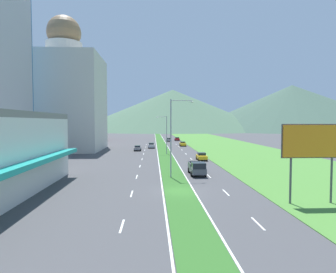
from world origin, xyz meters
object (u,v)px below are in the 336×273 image
object	(u,v)px
car_3	(202,156)
pickup_truck_0	(197,168)
billboard_roadside	(312,144)
car_0	(177,139)
car_2	(183,144)
street_lamp_near	(173,133)
car_4	(151,145)
car_1	(138,148)
car_5	(169,140)
street_lamp_mid	(165,132)

from	to	relation	value
car_3	pickup_truck_0	size ratio (longest dim) A/B	0.75
billboard_roadside	car_0	xyz separation A→B (m)	(-4.93, 92.66, -4.87)
billboard_roadside	car_3	distance (m)	32.28
car_0	car_2	xyz separation A→B (m)	(-0.38, -26.67, 0.01)
street_lamp_near	car_4	world-z (taller)	street_lamp_near
car_1	car_5	bearing A→B (deg)	-15.94
street_lamp_mid	car_1	distance (m)	12.03
street_lamp_near	car_3	distance (m)	20.07
street_lamp_mid	car_2	bearing A→B (deg)	74.20
billboard_roadside	car_5	size ratio (longest dim) A/B	1.84
street_lamp_near	car_2	distance (m)	53.20
street_lamp_near	car_1	world-z (taller)	street_lamp_near
billboard_roadside	car_5	bearing A→B (deg)	95.69
car_0	car_4	size ratio (longest dim) A/B	0.94
billboard_roadside	car_3	size ratio (longest dim) A/B	1.86
street_lamp_mid	car_0	distance (m)	50.26
street_lamp_near	car_1	xyz separation A→B (m)	(-6.93, 38.20, -5.41)
street_lamp_near	car_5	bearing A→B (deg)	87.46
car_5	car_3	bearing A→B (deg)	3.77
car_4	car_2	bearing A→B (deg)	-56.67
billboard_roadside	car_1	distance (m)	55.25
billboard_roadside	street_lamp_mid	bearing A→B (deg)	105.33
car_2	car_4	bearing A→B (deg)	-56.67
car_2	car_4	size ratio (longest dim) A/B	1.01
car_5	car_1	bearing A→B (deg)	-15.94
pickup_truck_0	car_5	bearing A→B (deg)	-179.75
street_lamp_near	billboard_roadside	size ratio (longest dim) A/B	1.44
street_lamp_mid	car_3	size ratio (longest dim) A/B	2.25
street_lamp_near	billboard_roadside	world-z (taller)	street_lamp_near
street_lamp_mid	car_5	distance (m)	44.69
car_5	pickup_truck_0	xyz separation A→B (m)	(0.31, -72.14, 0.24)
car_2	car_4	xyz separation A→B (m)	(-9.99, -6.57, 0.04)
car_1	car_3	distance (m)	24.48
billboard_roadside	car_1	bearing A→B (deg)	110.11
street_lamp_near	street_lamp_mid	world-z (taller)	street_lamp_near
car_3	car_4	size ratio (longest dim) A/B	0.89
car_0	car_5	distance (m)	6.45
car_0	car_5	size ratio (longest dim) A/B	1.05
car_3	pickup_truck_0	xyz separation A→B (m)	(-3.37, -16.23, 0.22)
car_0	car_4	bearing A→B (deg)	-17.33
car_3	car_1	bearing A→B (deg)	-145.43
car_4	pickup_truck_0	xyz separation A→B (m)	(6.90, -44.13, 0.19)
car_4	car_5	world-z (taller)	car_4
car_5	pickup_truck_0	size ratio (longest dim) A/B	0.75
billboard_roadside	car_3	xyz separation A→B (m)	(-5.03, 31.52, -4.84)
car_0	car_1	world-z (taller)	car_0
car_0	car_4	world-z (taller)	car_4
street_lamp_near	car_5	size ratio (longest dim) A/B	2.64
car_1	car_4	world-z (taller)	car_4
car_4	car_5	xyz separation A→B (m)	(6.59, 28.01, -0.05)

